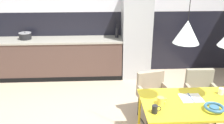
{
  "coord_description": "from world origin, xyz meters",
  "views": [
    {
      "loc": [
        -0.24,
        -2.74,
        2.3
      ],
      "look_at": [
        -0.05,
        0.82,
        0.96
      ],
      "focal_mm": 37.92,
      "sensor_mm": 36.0,
      "label": 1
    }
  ],
  "objects_px": {
    "dining_table": "(200,105)",
    "mug_glass_clear": "(161,101)",
    "armchair_facing_counter": "(153,90)",
    "mug_short_terracotta": "(155,109)",
    "mug_white_ceramic": "(221,91)",
    "pendant_lamp_over_table_near": "(187,32)",
    "armchair_by_stool": "(201,89)",
    "cooking_pot": "(25,36)",
    "refrigerator_column": "(136,37)",
    "fruit_bowl": "(214,108)",
    "bottle_vinegar_dark": "(117,32)",
    "open_book": "(191,98)"
  },
  "relations": [
    {
      "from": "armchair_facing_counter",
      "to": "bottle_vinegar_dark",
      "type": "bearing_deg",
      "value": -89.05
    },
    {
      "from": "refrigerator_column",
      "to": "cooking_pot",
      "type": "relative_size",
      "value": 6.94
    },
    {
      "from": "cooking_pot",
      "to": "armchair_by_stool",
      "type": "bearing_deg",
      "value": -28.61
    },
    {
      "from": "mug_short_terracotta",
      "to": "cooking_pot",
      "type": "distance_m",
      "value": 3.68
    },
    {
      "from": "armchair_by_stool",
      "to": "mug_short_terracotta",
      "type": "bearing_deg",
      "value": 46.18
    },
    {
      "from": "armchair_facing_counter",
      "to": "mug_short_terracotta",
      "type": "height_order",
      "value": "mug_short_terracotta"
    },
    {
      "from": "refrigerator_column",
      "to": "dining_table",
      "type": "xyz_separation_m",
      "value": [
        0.47,
        -2.59,
        -0.25
      ]
    },
    {
      "from": "open_book",
      "to": "mug_short_terracotta",
      "type": "distance_m",
      "value": 0.65
    },
    {
      "from": "fruit_bowl",
      "to": "open_book",
      "type": "distance_m",
      "value": 0.35
    },
    {
      "from": "mug_glass_clear",
      "to": "mug_white_ceramic",
      "type": "bearing_deg",
      "value": 13.61
    },
    {
      "from": "armchair_facing_counter",
      "to": "bottle_vinegar_dark",
      "type": "relative_size",
      "value": 2.41
    },
    {
      "from": "dining_table",
      "to": "mug_glass_clear",
      "type": "relative_size",
      "value": 11.39
    },
    {
      "from": "dining_table",
      "to": "pendant_lamp_over_table_near",
      "type": "height_order",
      "value": "pendant_lamp_over_table_near"
    },
    {
      "from": "armchair_facing_counter",
      "to": "mug_glass_clear",
      "type": "xyz_separation_m",
      "value": [
        -0.09,
        -0.81,
        0.28
      ]
    },
    {
      "from": "armchair_by_stool",
      "to": "open_book",
      "type": "relative_size",
      "value": 2.81
    },
    {
      "from": "refrigerator_column",
      "to": "mug_short_terracotta",
      "type": "distance_m",
      "value": 2.82
    },
    {
      "from": "armchair_facing_counter",
      "to": "fruit_bowl",
      "type": "height_order",
      "value": "fruit_bowl"
    },
    {
      "from": "refrigerator_column",
      "to": "fruit_bowl",
      "type": "bearing_deg",
      "value": -78.91
    },
    {
      "from": "mug_white_ceramic",
      "to": "cooking_pot",
      "type": "distance_m",
      "value": 4.13
    },
    {
      "from": "refrigerator_column",
      "to": "fruit_bowl",
      "type": "xyz_separation_m",
      "value": [
        0.55,
        -2.8,
        -0.16
      ]
    },
    {
      "from": "pendant_lamp_over_table_near",
      "to": "armchair_facing_counter",
      "type": "bearing_deg",
      "value": 99.11
    },
    {
      "from": "open_book",
      "to": "mug_short_terracotta",
      "type": "bearing_deg",
      "value": -150.18
    },
    {
      "from": "dining_table",
      "to": "mug_short_terracotta",
      "type": "relative_size",
      "value": 13.1
    },
    {
      "from": "refrigerator_column",
      "to": "mug_white_ceramic",
      "type": "xyz_separation_m",
      "value": [
        0.84,
        -2.39,
        -0.16
      ]
    },
    {
      "from": "mug_white_ceramic",
      "to": "pendant_lamp_over_table_near",
      "type": "height_order",
      "value": "pendant_lamp_over_table_near"
    },
    {
      "from": "mug_short_terracotta",
      "to": "fruit_bowl",
      "type": "bearing_deg",
      "value": 1.15
    },
    {
      "from": "mug_glass_clear",
      "to": "bottle_vinegar_dark",
      "type": "height_order",
      "value": "bottle_vinegar_dark"
    },
    {
      "from": "mug_white_ceramic",
      "to": "mug_short_terracotta",
      "type": "bearing_deg",
      "value": -157.6
    },
    {
      "from": "mug_glass_clear",
      "to": "bottle_vinegar_dark",
      "type": "xyz_separation_m",
      "value": [
        -0.37,
        2.67,
        0.26
      ]
    },
    {
      "from": "armchair_facing_counter",
      "to": "fruit_bowl",
      "type": "relative_size",
      "value": 3.22
    },
    {
      "from": "bottle_vinegar_dark",
      "to": "refrigerator_column",
      "type": "bearing_deg",
      "value": -7.88
    },
    {
      "from": "armchair_by_stool",
      "to": "mug_glass_clear",
      "type": "xyz_separation_m",
      "value": [
        -0.9,
        -0.83,
        0.28
      ]
    },
    {
      "from": "open_book",
      "to": "refrigerator_column",
      "type": "bearing_deg",
      "value": 98.66
    },
    {
      "from": "dining_table",
      "to": "cooking_pot",
      "type": "height_order",
      "value": "cooking_pot"
    },
    {
      "from": "dining_table",
      "to": "cooking_pot",
      "type": "distance_m",
      "value": 3.98
    },
    {
      "from": "armchair_by_stool",
      "to": "cooking_pot",
      "type": "relative_size",
      "value": 2.97
    },
    {
      "from": "mug_glass_clear",
      "to": "mug_short_terracotta",
      "type": "bearing_deg",
      "value": -120.33
    },
    {
      "from": "fruit_bowl",
      "to": "pendant_lamp_over_table_near",
      "type": "xyz_separation_m",
      "value": [
        -0.38,
        0.16,
        0.9
      ]
    },
    {
      "from": "dining_table",
      "to": "mug_white_ceramic",
      "type": "xyz_separation_m",
      "value": [
        0.37,
        0.2,
        0.09
      ]
    },
    {
      "from": "pendant_lamp_over_table_near",
      "to": "cooking_pot",
      "type": "bearing_deg",
      "value": 134.81
    },
    {
      "from": "open_book",
      "to": "mug_white_ceramic",
      "type": "relative_size",
      "value": 2.48
    },
    {
      "from": "armchair_by_stool",
      "to": "open_book",
      "type": "distance_m",
      "value": 0.88
    },
    {
      "from": "armchair_facing_counter",
      "to": "mug_glass_clear",
      "type": "relative_size",
      "value": 5.86
    },
    {
      "from": "cooking_pot",
      "to": "bottle_vinegar_dark",
      "type": "bearing_deg",
      "value": 0.52
    },
    {
      "from": "open_book",
      "to": "pendant_lamp_over_table_near",
      "type": "bearing_deg",
      "value": -146.0
    },
    {
      "from": "armchair_by_stool",
      "to": "bottle_vinegar_dark",
      "type": "bearing_deg",
      "value": -54.56
    },
    {
      "from": "armchair_by_stool",
      "to": "cooking_pot",
      "type": "bearing_deg",
      "value": -27.86
    },
    {
      "from": "fruit_bowl",
      "to": "bottle_vinegar_dark",
      "type": "xyz_separation_m",
      "value": [
        -0.98,
        2.86,
        0.26
      ]
    },
    {
      "from": "armchair_facing_counter",
      "to": "open_book",
      "type": "height_order",
      "value": "armchair_facing_counter"
    },
    {
      "from": "refrigerator_column",
      "to": "mug_glass_clear",
      "type": "bearing_deg",
      "value": -91.37
    }
  ]
}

